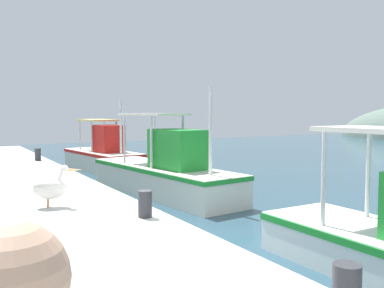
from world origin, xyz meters
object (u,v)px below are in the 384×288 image
Objects in this scene: fishing_boat_nearest at (103,155)px; mooring_bollard_nearest at (38,154)px; mooring_bollard_second at (145,204)px; fishing_boat_second at (165,173)px; pelican at (50,187)px.

mooring_bollard_nearest is (1.74, -3.16, 0.34)m from fishing_boat_nearest.
mooring_bollard_second reaches higher than mooring_bollard_nearest.
fishing_boat_second is at bearing 150.52° from mooring_bollard_second.
mooring_bollard_second is (11.97, -3.16, 0.34)m from fishing_boat_nearest.
fishing_boat_second is at bearing -1.38° from fishing_boat_nearest.
pelican is at bearing -8.50° from mooring_bollard_nearest.
mooring_bollard_nearest is at bearing 180.00° from mooring_bollard_second.
pelican is 2.09m from mooring_bollard_second.
fishing_boat_second is 5.77m from mooring_bollard_nearest.
mooring_bollard_nearest is (-8.58, 1.28, -0.16)m from pelican.
mooring_bollard_nearest is (-4.92, -3.00, 0.32)m from fishing_boat_second.
pelican is at bearing -142.05° from mooring_bollard_second.
fishing_boat_second is 6.92× the size of pelican.
fishing_boat_nearest is at bearing 178.62° from fishing_boat_second.
fishing_boat_second reaches higher than pelican.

